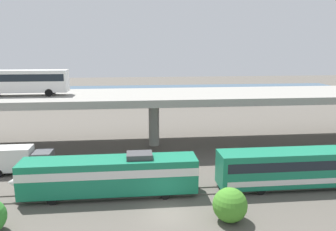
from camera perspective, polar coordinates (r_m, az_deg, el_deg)
ground_plane at (r=28.95m, az=0.14°, el=-16.84°), size 260.00×260.00×0.00m
rail_strip_near at (r=31.77m, az=-0.50°, el=-13.96°), size 110.00×0.12×0.12m
rail_strip_far at (r=33.17m, az=-0.76°, el=-12.79°), size 110.00×0.12×0.12m
train_locomotive at (r=31.67m, az=-11.66°, el=-10.09°), size 17.54×3.04×4.18m
train_coach_lead at (r=36.83m, az=25.86°, el=-7.94°), size 21.96×3.04×3.86m
highway_overpass at (r=45.85m, az=-2.53°, el=3.13°), size 96.00×12.29×7.56m
transit_bus_on_overpass at (r=47.52m, az=-24.36°, el=5.66°), size 12.00×2.68×3.40m
service_truck_west at (r=40.30m, az=-24.68°, el=-6.97°), size 6.80×2.46×3.04m
pier_parking_lot at (r=81.35m, az=-4.00°, el=2.58°), size 57.59×10.76×1.55m
parked_car_0 at (r=81.24m, az=-7.25°, el=3.60°), size 4.07×2.00×1.50m
parked_car_1 at (r=83.10m, az=0.87°, el=3.88°), size 4.38×1.86×1.50m
parked_car_2 at (r=79.43m, az=-3.34°, el=3.49°), size 4.37×1.87×1.50m
parked_car_3 at (r=83.21m, az=12.20°, el=3.63°), size 4.07×1.99×1.50m
harbor_water at (r=104.21m, az=-4.45°, el=4.20°), size 140.00×36.00×0.01m
shrub_right at (r=27.70m, az=10.82°, el=-15.17°), size 2.82×2.82×2.82m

